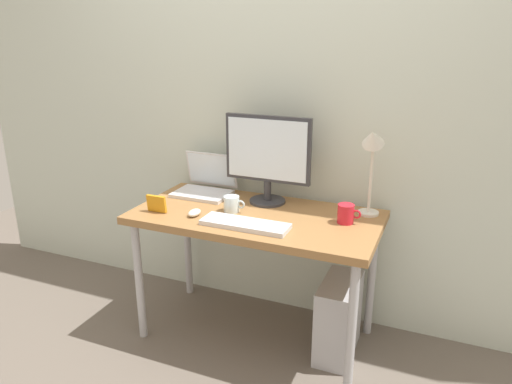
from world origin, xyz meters
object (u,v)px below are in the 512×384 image
object	(u,v)px
desk_lamp	(372,152)
glass_cup	(232,204)
coffee_mug	(346,214)
keyboard	(245,224)
mouse	(194,213)
desk	(256,226)
computer_tower	(338,318)
laptop	(206,183)
photo_frame	(156,204)
monitor	(268,155)

from	to	relation	value
desk_lamp	glass_cup	bearing A→B (deg)	-162.89
coffee_mug	glass_cup	size ratio (longest dim) A/B	0.99
desk_lamp	keyboard	world-z (taller)	desk_lamp
desk_lamp	mouse	bearing A→B (deg)	-157.67
desk	computer_tower	bearing A→B (deg)	2.03
glass_cup	computer_tower	world-z (taller)	glass_cup
laptop	photo_frame	size ratio (longest dim) A/B	2.91
mouse	glass_cup	size ratio (longest dim) A/B	0.76
desk_lamp	photo_frame	size ratio (longest dim) A/B	4.34
monitor	keyboard	xyz separation A→B (m)	(0.03, -0.37, -0.26)
computer_tower	mouse	bearing A→B (deg)	-167.44
glass_cup	coffee_mug	bearing A→B (deg)	7.06
glass_cup	desk	bearing A→B (deg)	7.82
photo_frame	coffee_mug	bearing A→B (deg)	13.92
desk	desk_lamp	world-z (taller)	desk_lamp
desk_lamp	keyboard	size ratio (longest dim) A/B	1.09
monitor	coffee_mug	bearing A→B (deg)	-15.78
monitor	computer_tower	size ratio (longest dim) A/B	1.16
desk	laptop	xyz separation A→B (m)	(-0.40, 0.21, 0.13)
desk_lamp	coffee_mug	world-z (taller)	desk_lamp
laptop	computer_tower	bearing A→B (deg)	-12.27
mouse	coffee_mug	distance (m)	0.77
desk_lamp	coffee_mug	bearing A→B (deg)	-121.46
photo_frame	mouse	bearing A→B (deg)	8.47
keyboard	computer_tower	distance (m)	0.73
laptop	keyboard	world-z (taller)	laptop
desk	monitor	bearing A→B (deg)	93.20
laptop	computer_tower	size ratio (longest dim) A/B	0.76
monitor	desk	bearing A→B (deg)	-86.80
desk_lamp	computer_tower	xyz separation A→B (m)	(-0.08, -0.17, -0.87)
desk	photo_frame	size ratio (longest dim) A/B	11.70
desk	keyboard	size ratio (longest dim) A/B	2.93
keyboard	desk_lamp	bearing A→B (deg)	35.15
monitor	desk_lamp	size ratio (longest dim) A/B	1.02
photo_frame	computer_tower	world-z (taller)	photo_frame
laptop	glass_cup	world-z (taller)	laptop
keyboard	photo_frame	xyz separation A→B (m)	(-0.51, 0.00, 0.04)
coffee_mug	computer_tower	bearing A→B (deg)	-86.82
desk	glass_cup	distance (m)	0.17
keyboard	glass_cup	world-z (taller)	glass_cup
coffee_mug	computer_tower	world-z (taller)	coffee_mug
desk	mouse	size ratio (longest dim) A/B	14.31
desk	computer_tower	xyz separation A→B (m)	(0.46, 0.02, -0.45)
desk	coffee_mug	bearing A→B (deg)	6.84
keyboard	laptop	bearing A→B (deg)	137.46
keyboard	photo_frame	world-z (taller)	photo_frame
monitor	photo_frame	size ratio (longest dim) A/B	4.41
desk_lamp	glass_cup	world-z (taller)	desk_lamp
desk	mouse	distance (m)	0.33
coffee_mug	monitor	bearing A→B (deg)	164.22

